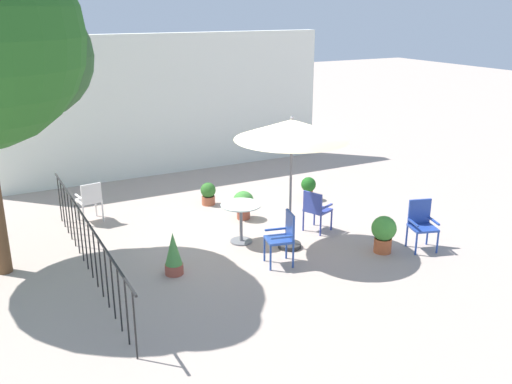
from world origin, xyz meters
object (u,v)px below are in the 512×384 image
object	(u,v)px
patio_chair_3	(90,199)
potted_plant_3	(208,193)
patio_chair_1	(283,235)
potted_plant_1	(173,254)
potted_plant_4	(243,203)
potted_plant_0	(384,232)
patio_chair_0	(421,222)
cafe_table_0	(241,216)
potted_plant_2	(308,187)
patio_chair_2	(316,208)
patio_umbrella_0	(292,131)

from	to	relation	value
patio_chair_3	potted_plant_3	distance (m)	2.63
patio_chair_1	patio_chair_3	xyz separation A→B (m)	(-2.55, 3.64, -0.03)
potted_plant_1	potted_plant_4	xyz separation A→B (m)	(2.22, 1.79, -0.02)
patio_chair_3	potted_plant_3	xyz separation A→B (m)	(2.62, -0.14, -0.25)
patio_chair_3	potted_plant_3	world-z (taller)	patio_chair_3
potted_plant_0	potted_plant_4	world-z (taller)	potted_plant_0
patio_chair_3	potted_plant_1	size ratio (longest dim) A/B	1.16
patio_chair_0	potted_plant_1	size ratio (longest dim) A/B	1.23
potted_plant_4	cafe_table_0	bearing A→B (deg)	-118.62
patio_chair_0	patio_chair_1	size ratio (longest dim) A/B	0.97
patio_chair_3	potted_plant_2	distance (m)	4.93
cafe_table_0	patio_chair_0	world-z (taller)	patio_chair_0
cafe_table_0	patio_chair_2	world-z (taller)	patio_chair_2
patio_chair_2	potted_plant_1	size ratio (longest dim) A/B	1.14
patio_chair_2	potted_plant_2	xyz separation A→B (m)	(0.95, 1.73, -0.19)
patio_chair_1	potted_plant_0	bearing A→B (deg)	-12.73
potted_plant_3	patio_umbrella_0	bearing A→B (deg)	-82.24
cafe_table_0	potted_plant_3	xyz separation A→B (m)	(0.29, 2.29, -0.27)
potted_plant_1	patio_chair_3	bearing A→B (deg)	102.82
patio_chair_1	potted_plant_3	world-z (taller)	patio_chair_1
potted_plant_0	potted_plant_1	world-z (taller)	potted_plant_1
patio_chair_1	patio_chair_3	size ratio (longest dim) A/B	1.10
cafe_table_0	patio_chair_2	size ratio (longest dim) A/B	0.90
patio_chair_1	potted_plant_0	xyz separation A→B (m)	(1.89, -0.43, -0.16)
potted_plant_1	potted_plant_2	bearing A→B (deg)	28.04
patio_chair_0	patio_chair_2	size ratio (longest dim) A/B	1.09
cafe_table_0	potted_plant_0	world-z (taller)	cafe_table_0
patio_umbrella_0	patio_chair_2	distance (m)	1.99
patio_chair_0	patio_chair_3	size ratio (longest dim) A/B	1.07
cafe_table_0	patio_chair_0	distance (m)	3.38
patio_chair_2	potted_plant_1	xyz separation A→B (m)	(-3.18, -0.47, -0.14)
patio_umbrella_0	patio_chair_2	xyz separation A→B (m)	(0.87, 0.44, -1.74)
patio_umbrella_0	patio_chair_2	bearing A→B (deg)	26.65
patio_chair_0	potted_plant_1	bearing A→B (deg)	165.76
patio_chair_3	potted_plant_4	bearing A→B (deg)	-24.39
potted_plant_1	potted_plant_2	xyz separation A→B (m)	(4.13, 2.20, -0.04)
potted_plant_0	potted_plant_3	xyz separation A→B (m)	(-1.82, 3.92, -0.12)
potted_plant_4	potted_plant_2	bearing A→B (deg)	12.20
potted_plant_0	potted_plant_1	xyz separation A→B (m)	(-3.73, 0.95, -0.03)
patio_chair_2	potted_plant_4	distance (m)	1.64
patio_umbrella_0	patio_chair_1	distance (m)	1.84
cafe_table_0	patio_chair_3	distance (m)	3.36
patio_umbrella_0	potted_plant_2	distance (m)	3.43
cafe_table_0	potted_plant_4	bearing A→B (deg)	61.38
patio_umbrella_0	potted_plant_0	distance (m)	2.53
patio_chair_2	patio_chair_3	xyz separation A→B (m)	(-3.88, 2.65, 0.01)
patio_chair_0	cafe_table_0	bearing A→B (deg)	147.46
cafe_table_0	potted_plant_2	world-z (taller)	cafe_table_0
patio_chair_1	potted_plant_1	bearing A→B (deg)	164.07
potted_plant_1	cafe_table_0	bearing A→B (deg)	22.95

